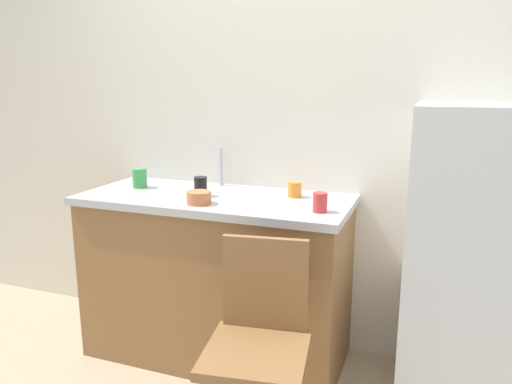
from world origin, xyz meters
TOP-DOWN VIEW (x-y plane):
  - back_wall at (0.00, 1.00)m, footprint 4.80×0.10m
  - cabinet_base at (-0.34, 0.65)m, footprint 1.40×0.60m
  - countertop at (-0.34, 0.65)m, footprint 1.44×0.64m
  - faucet at (-0.41, 0.90)m, footprint 0.02×0.02m
  - refrigerator at (0.96, 0.66)m, footprint 0.61×0.59m
  - chair at (0.14, 0.03)m, footprint 0.45×0.45m
  - terracotta_bowl at (-0.34, 0.46)m, footprint 0.12×0.12m
  - cup_green at (-0.83, 0.69)m, footprint 0.08×0.08m
  - cup_red at (0.26, 0.52)m, footprint 0.07×0.07m
  - cup_orange at (0.07, 0.77)m, footprint 0.07×0.07m
  - cup_black at (-0.40, 0.62)m, footprint 0.07×0.07m

SIDE VIEW (x-z plane):
  - cabinet_base at x=-0.34m, z-range 0.00..0.88m
  - chair at x=0.14m, z-range 0.05..0.94m
  - refrigerator at x=0.96m, z-range 0.00..1.42m
  - countertop at x=-0.34m, z-range 0.88..0.92m
  - terracotta_bowl at x=-0.34m, z-range 0.92..0.98m
  - cup_orange at x=0.07m, z-range 0.92..1.00m
  - cup_red at x=0.26m, z-range 0.92..1.01m
  - cup_black at x=-0.40m, z-range 0.92..1.02m
  - cup_green at x=-0.83m, z-range 0.92..1.03m
  - faucet at x=-0.41m, z-range 0.92..1.14m
  - back_wall at x=0.00m, z-range 0.00..2.65m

